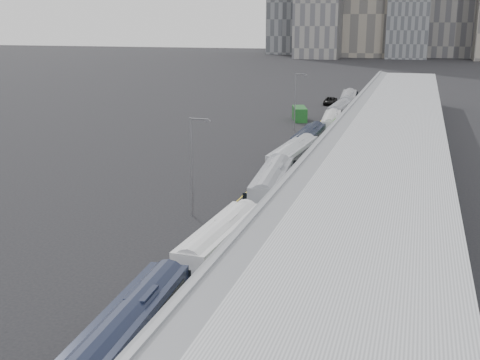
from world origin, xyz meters
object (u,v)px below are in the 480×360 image
at_px(bus_6, 331,127).
at_px(bus_7, 340,113).
at_px(bus_3, 272,190).
at_px(bus_5, 309,144).
at_px(bus_8, 348,103).
at_px(street_lamp_far, 296,99).
at_px(bus_4, 293,161).
at_px(street_lamp_near, 193,161).
at_px(bus_1, 131,339).
at_px(bus_2, 221,248).
at_px(suv, 330,101).
at_px(shipping_container, 300,114).

xyz_separation_m(bus_6, bus_7, (-0.65, 15.52, -0.05)).
bearing_deg(bus_3, bus_6, 84.60).
bearing_deg(bus_5, bus_8, 90.03).
distance_m(bus_6, street_lamp_far, 7.89).
bearing_deg(bus_5, bus_4, -88.63).
bearing_deg(street_lamp_near, bus_5, 79.33).
height_order(bus_3, bus_4, bus_4).
bearing_deg(bus_1, bus_8, 86.85).
bearing_deg(bus_7, bus_6, -85.50).
height_order(bus_2, street_lamp_far, street_lamp_far).
xyz_separation_m(bus_1, bus_4, (-0.17, 43.98, 0.13)).
bearing_deg(street_lamp_far, bus_7, 66.63).
height_order(bus_2, suv, bus_2).
distance_m(bus_5, street_lamp_far, 18.62).
relative_size(bus_2, shipping_container, 1.98).
bearing_deg(street_lamp_far, street_lamp_near, -90.33).
bearing_deg(bus_4, bus_3, -83.52).
bearing_deg(bus_5, bus_2, -88.47).
relative_size(bus_1, shipping_container, 2.00).
bearing_deg(bus_1, bus_2, 85.24).
height_order(bus_6, suv, bus_6).
bearing_deg(bus_5, street_lamp_far, 107.85).
relative_size(bus_3, shipping_container, 2.15).
bearing_deg(bus_7, bus_4, -88.05).
relative_size(bus_7, street_lamp_near, 1.30).
relative_size(bus_7, bus_8, 0.88).
distance_m(bus_1, bus_4, 43.98).
xyz_separation_m(street_lamp_far, shipping_container, (-1.68, 12.11, -4.35)).
height_order(bus_1, bus_5, bus_5).
bearing_deg(suv, bus_5, -87.99).
relative_size(bus_4, bus_5, 1.06).
height_order(bus_2, shipping_container, bus_2).
bearing_deg(bus_3, bus_7, 85.35).
height_order(bus_5, street_lamp_near, street_lamp_near).
distance_m(bus_7, suv, 23.37).
bearing_deg(bus_2, street_lamp_far, 98.55).
bearing_deg(bus_5, shipping_container, 104.05).
distance_m(bus_5, bus_6, 15.10).
bearing_deg(shipping_container, bus_5, -93.56).
height_order(bus_1, bus_8, bus_8).
relative_size(bus_8, shipping_container, 2.23).
bearing_deg(bus_5, bus_7, 89.94).
xyz_separation_m(bus_4, bus_5, (-0.18, 11.66, -0.09)).
bearing_deg(shipping_container, bus_7, -8.48).
distance_m(bus_1, bus_5, 55.64).
distance_m(bus_2, street_lamp_near, 13.49).
bearing_deg(bus_2, bus_6, 92.35).
bearing_deg(street_lamp_near, bus_2, -60.01).
bearing_deg(street_lamp_far, bus_8, 77.77).
height_order(bus_4, bus_8, bus_8).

